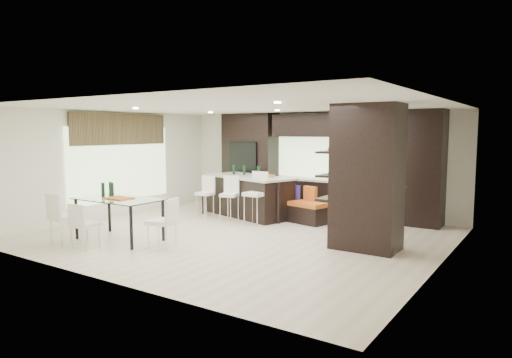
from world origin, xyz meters
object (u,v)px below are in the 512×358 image
Objects in this scene: bench at (301,212)px; dining_table at (119,219)px; chair_end at (162,225)px; chair_near at (86,227)px; kitchen_island at (249,196)px; stool_right at (255,204)px; floor_vase at (360,209)px; stool_left at (205,201)px; chair_far at (66,221)px; stool_mid at (229,203)px.

bench is 0.75× the size of dining_table.
chair_end is at bearing -1.07° from dining_table.
chair_end is at bearing 29.15° from chair_near.
chair_end is (1.20, 0.00, 0.01)m from dining_table.
stool_right is (0.78, -0.87, -0.02)m from kitchen_island.
floor_vase reaches higher than dining_table.
floor_vase is 5.38m from chair_near.
floor_vase is at bearing 33.14° from dining_table.
dining_table is (-0.69, -3.63, -0.10)m from kitchen_island.
bench is (2.29, 0.87, -0.17)m from stool_left.
chair_end is (-0.26, -2.76, -0.07)m from stool_right.
kitchen_island is at bearing -8.18° from chair_end.
stool_left is at bearing -177.52° from stool_right.
kitchen_island is 4.48m from chair_near.
floor_vase is 0.71× the size of dining_table.
chair_far is (-2.75, -4.50, 0.22)m from bench.
stool_mid is 0.50× the size of dining_table.
chair_near is (-0.69, -4.42, -0.13)m from kitchen_island.
chair_end reaches higher than dining_table.
stool_mid is 0.94× the size of chair_far.
chair_far reaches higher than dining_table.
stool_right is 0.57× the size of dining_table.
dining_table is at bearing -107.82° from bench.
bench is at bearing 59.50° from chair_near.
stool_right is at bearing -19.40° from stool_mid.
stool_mid is 2.84m from chair_end.
chair_near is at bearing -91.07° from dining_table.
stool_mid is at bearing 76.16° from chair_far.
chair_far is (-4.59, -3.58, -0.15)m from floor_vase.
chair_near is at bearing 107.16° from chair_end.
dining_table is (-4.04, -2.75, -0.20)m from floor_vase.
stool_mid is at bearing -7.95° from stool_left.
kitchen_island is 1.14m from stool_left.
dining_table is at bearing -145.79° from floor_vase.
bench is 4.28m from dining_table.
dining_table is 0.79m from chair_near.
kitchen_island is 3.19× the size of chair_near.
stool_left reaches higher than bench.
bench is at bearing 12.69° from stool_mid.
stool_mid is at bearing -5.80° from chair_end.
chair_far is at bearing -124.61° from dining_table.
stool_mid is (0.78, -0.01, 0.02)m from stool_left.
floor_vase reaches higher than bench.
kitchen_island is 2.02× the size of floor_vase.
bench is at bearing -31.48° from chair_end.
kitchen_island reaches higher than bench.
stool_right reaches higher than chair_near.
chair_end reaches higher than stool_left.
kitchen_island is 2.50× the size of stool_right.
floor_vase reaches higher than chair_far.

